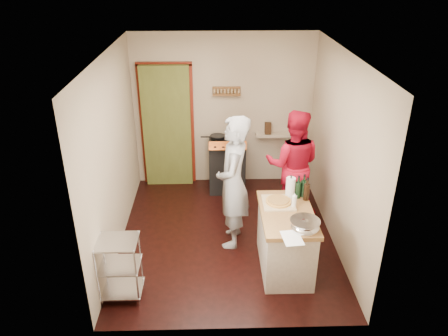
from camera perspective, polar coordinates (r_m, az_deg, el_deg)
The scene contains 10 objects.
floor at distance 6.40m, azimuth 0.36°, elevation -8.80°, with size 3.50×3.50×0.00m, color black.
back_wall at distance 7.48m, azimuth -5.02°, elevation 6.25°, with size 3.00×0.44×2.60m.
left_wall at distance 5.90m, azimuth -14.33°, elevation 1.64°, with size 0.04×3.50×2.60m, color tan.
right_wall at distance 5.99m, azimuth 14.89°, elevation 1.98°, with size 0.04×3.50×2.60m, color tan.
ceiling at distance 5.35m, azimuth 0.44°, elevation 14.76°, with size 3.00×3.50×0.02m, color white.
stove at distance 7.41m, azimuth 0.37°, elevation 0.41°, with size 0.60×0.63×1.00m.
wire_shelving at distance 5.29m, azimuth -13.50°, elevation -12.34°, with size 0.48×0.40×0.80m.
island at distance 5.63m, azimuth 8.08°, elevation -9.03°, with size 0.65×1.25×1.14m.
person_stripe at distance 5.80m, azimuth 1.19°, elevation -1.95°, with size 0.68×0.45×1.87m, color #B0B0B5.
person_red at distance 6.57m, azimuth 8.96°, elevation 0.43°, with size 0.83×0.64×1.70m, color #B50C25.
Camera 1 is at (-0.19, -5.24, 3.67)m, focal length 35.00 mm.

